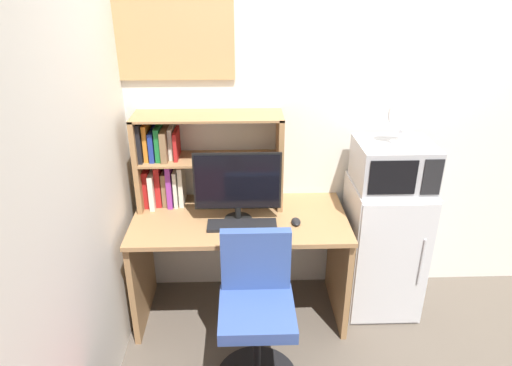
{
  "coord_description": "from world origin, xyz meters",
  "views": [
    {
      "loc": [
        -0.86,
        -2.85,
        2.13
      ],
      "look_at": [
        -0.78,
        -0.36,
        0.99
      ],
      "focal_mm": 32.12,
      "sensor_mm": 36.0,
      "label": 1
    }
  ],
  "objects": [
    {
      "name": "wall_back",
      "position": [
        0.4,
        0.02,
        1.3
      ],
      "size": [
        6.4,
        0.04,
        2.6
      ],
      "primitive_type": "cube",
      "color": "silver",
      "rests_on": "ground_plane"
    },
    {
      "name": "wall_left",
      "position": [
        -1.62,
        -1.6,
        1.3
      ],
      "size": [
        0.04,
        4.4,
        2.6
      ],
      "primitive_type": "cube",
      "color": "silver",
      "rests_on": "ground_plane"
    },
    {
      "name": "desk",
      "position": [
        -0.88,
        -0.33,
        0.52
      ],
      "size": [
        1.34,
        0.66,
        0.74
      ],
      "color": "#997047",
      "rests_on": "ground_plane"
    },
    {
      "name": "hutch_bookshelf",
      "position": [
        -1.23,
        -0.13,
        1.05
      ],
      "size": [
        0.92,
        0.28,
        0.61
      ],
      "color": "#997047",
      "rests_on": "desk"
    },
    {
      "name": "monitor",
      "position": [
        -0.89,
        -0.37,
        0.98
      ],
      "size": [
        0.52,
        0.17,
        0.45
      ],
      "color": "black",
      "rests_on": "desk"
    },
    {
      "name": "keyboard",
      "position": [
        -0.87,
        -0.45,
        0.75
      ],
      "size": [
        0.42,
        0.13,
        0.02
      ],
      "primitive_type": "cube",
      "color": "black",
      "rests_on": "desk"
    },
    {
      "name": "computer_mouse",
      "position": [
        -0.54,
        -0.42,
        0.75
      ],
      "size": [
        0.06,
        0.1,
        0.03
      ],
      "primitive_type": "ellipsoid",
      "color": "black",
      "rests_on": "desk"
    },
    {
      "name": "mini_fridge",
      "position": [
        0.07,
        -0.27,
        0.46
      ],
      "size": [
        0.48,
        0.49,
        0.92
      ],
      "color": "silver",
      "rests_on": "ground_plane"
    },
    {
      "name": "microwave",
      "position": [
        0.07,
        -0.27,
        1.06
      ],
      "size": [
        0.46,
        0.4,
        0.28
      ],
      "color": "#ADADB2",
      "rests_on": "mini_fridge"
    },
    {
      "name": "desk_fan",
      "position": [
        0.09,
        -0.27,
        1.35
      ],
      "size": [
        0.18,
        0.11,
        0.27
      ],
      "color": "silver",
      "rests_on": "microwave"
    },
    {
      "name": "desk_chair",
      "position": [
        -0.79,
        -0.89,
        0.41
      ],
      "size": [
        0.46,
        0.46,
        0.89
      ],
      "color": "black",
      "rests_on": "ground_plane"
    },
    {
      "name": "wall_corkboard",
      "position": [
        -1.29,
        -0.01,
        1.79
      ],
      "size": [
        0.78,
        0.02,
        0.52
      ],
      "primitive_type": "cube",
      "color": "tan"
    }
  ]
}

